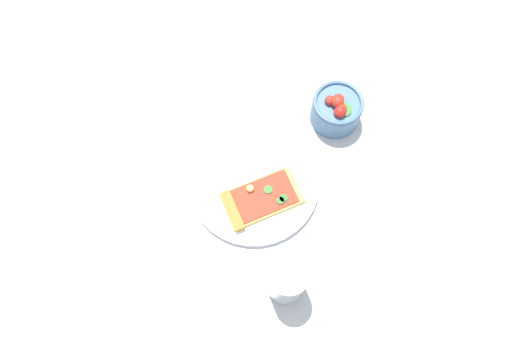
# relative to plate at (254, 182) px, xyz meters

# --- Properties ---
(ground_plane) EXTENTS (2.40, 2.40, 0.00)m
(ground_plane) POSITION_rel_plate_xyz_m (-0.01, 0.05, -0.01)
(ground_plane) COLOR #B2B7BC
(ground_plane) RESTS_ON ground
(plate) EXTENTS (0.27, 0.27, 0.01)m
(plate) POSITION_rel_plate_xyz_m (0.00, 0.00, 0.00)
(plate) COLOR white
(plate) RESTS_ON ground_plane
(pizza_slice_main) EXTENTS (0.16, 0.17, 0.02)m
(pizza_slice_main) POSITION_rel_plate_xyz_m (0.03, -0.03, 0.01)
(pizza_slice_main) COLOR #E5B256
(pizza_slice_main) RESTS_ON plate
(salad_bowl) EXTENTS (0.11, 0.11, 0.09)m
(salad_bowl) POSITION_rel_plate_xyz_m (0.08, 0.22, 0.03)
(salad_bowl) COLOR #4C7299
(salad_bowl) RESTS_ON ground_plane
(soda_glass) EXTENTS (0.07, 0.07, 0.13)m
(soda_glass) POSITION_rel_plate_xyz_m (0.15, -0.16, 0.05)
(soda_glass) COLOR silver
(soda_glass) RESTS_ON ground_plane
(paper_napkin) EXTENTS (0.17, 0.17, 0.00)m
(paper_napkin) POSITION_rel_plate_xyz_m (-0.25, 0.00, -0.01)
(paper_napkin) COLOR white
(paper_napkin) RESTS_ON ground_plane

